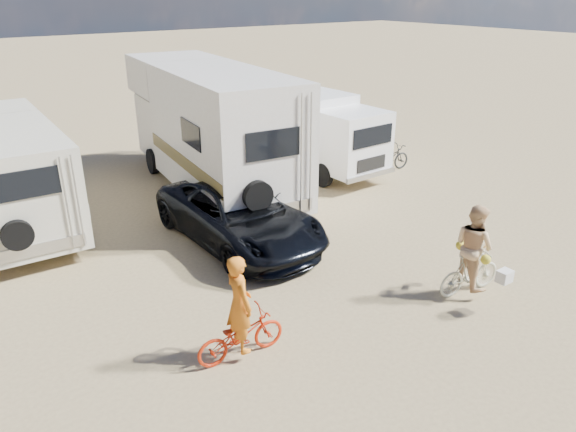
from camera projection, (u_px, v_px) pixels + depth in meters
ground at (370, 284)px, 11.51m from camera, size 140.00×140.00×0.00m
rv_main at (210, 130)px, 16.16m from camera, size 3.51×8.45×3.74m
rv_left at (12, 176)px, 13.82m from camera, size 2.46×6.55×2.72m
box_truck at (313, 132)px, 18.38m from camera, size 2.24×5.66×2.59m
dark_suv at (239, 215)px, 13.17m from camera, size 2.45×5.14×1.42m
bike_man at (241, 336)px, 9.10m from camera, size 1.63×0.68×0.83m
bike_woman at (470, 273)px, 11.03m from camera, size 1.57×0.68×0.91m
rider_man at (240, 313)px, 8.93m from camera, size 0.47×0.67×1.74m
rider_woman at (473, 254)px, 10.86m from camera, size 0.80×0.96×1.76m
bike_parked at (388, 158)px, 18.36m from camera, size 1.77×0.74×0.91m
cooler at (262, 260)px, 12.01m from camera, size 0.68×0.57×0.47m
crate at (294, 216)px, 14.39m from camera, size 0.59×0.59×0.40m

